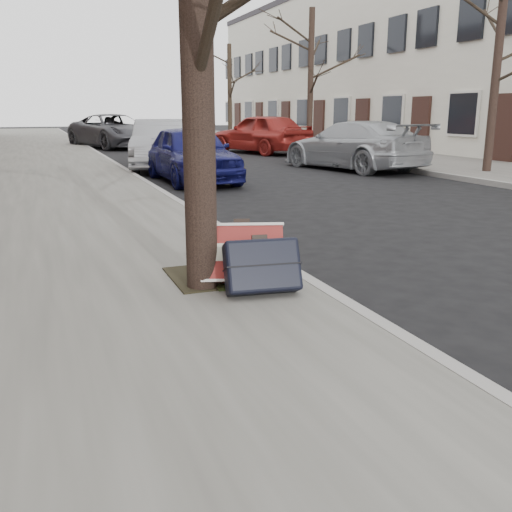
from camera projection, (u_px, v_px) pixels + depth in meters
name	position (u px, v px, depth m)	size (l,w,h in m)	color
ground	(481.00, 302.00, 4.91)	(120.00, 120.00, 0.00)	black
near_sidewalk	(26.00, 163.00, 17.15)	(5.00, 70.00, 0.12)	gray
far_sidewalk	(358.00, 153.00, 21.17)	(4.00, 70.00, 0.12)	slate
house_far	(464.00, 60.00, 23.07)	(6.70, 40.00, 7.20)	beige
dirt_patch	(218.00, 275.00, 5.26)	(0.85, 0.85, 0.01)	black
suitcase_red	(242.00, 254.00, 4.96)	(0.70, 0.19, 0.51)	maroon
suitcase_navy	(262.00, 266.00, 4.69)	(0.62, 0.20, 0.44)	black
car_near_front	(191.00, 153.00, 13.08)	(1.53, 3.81, 1.30)	#111251
car_near_mid	(162.00, 144.00, 15.88)	(1.45, 4.17, 1.37)	#9A9DA2
car_near_back	(114.00, 131.00, 24.96)	(2.42, 5.26, 1.46)	#3C3C41
car_far_front	(353.00, 145.00, 15.75)	(1.87, 4.61, 1.34)	#9EA1A5
car_far_back	(261.00, 133.00, 21.77)	(1.79, 4.44, 1.51)	maroon
tree_far_a	(497.00, 64.00, 13.79)	(0.21, 0.21, 5.13)	black
tree_far_b	(311.00, 79.00, 22.88)	(0.24, 0.24, 5.40)	black
tree_far_c	(230.00, 91.00, 32.13)	(0.24, 0.24, 5.07)	black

